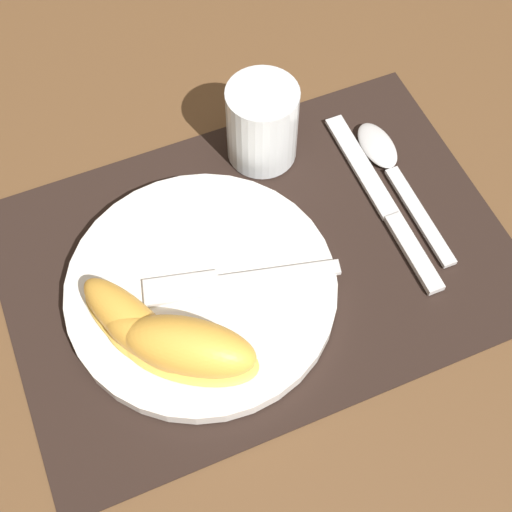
{
  "coord_description": "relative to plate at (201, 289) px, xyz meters",
  "views": [
    {
      "loc": [
        -0.13,
        -0.31,
        0.6
      ],
      "look_at": [
        -0.0,
        -0.01,
        0.02
      ],
      "focal_mm": 50.0,
      "sensor_mm": 36.0,
      "label": 1
    }
  ],
  "objects": [
    {
      "name": "knife",
      "position": [
        0.2,
        0.02,
        -0.01
      ],
      "size": [
        0.02,
        0.23,
        0.01
      ],
      "color": "silver",
      "rests_on": "placemat"
    },
    {
      "name": "ground_plane",
      "position": [
        0.06,
        0.01,
        -0.01
      ],
      "size": [
        3.0,
        3.0,
        0.0
      ],
      "primitive_type": "plane",
      "color": "brown"
    },
    {
      "name": "citrus_wedge_1",
      "position": [
        -0.06,
        -0.05,
        0.02
      ],
      "size": [
        0.1,
        0.1,
        0.04
      ],
      "color": "#F7C656",
      "rests_on": "plate"
    },
    {
      "name": "placemat",
      "position": [
        0.06,
        0.01,
        -0.01
      ],
      "size": [
        0.48,
        0.33,
        0.0
      ],
      "color": "black",
      "rests_on": "ground_plane"
    },
    {
      "name": "citrus_wedge_2",
      "position": [
        -0.03,
        -0.06,
        0.03
      ],
      "size": [
        0.13,
        0.11,
        0.05
      ],
      "color": "#F7C656",
      "rests_on": "plate"
    },
    {
      "name": "spoon",
      "position": [
        0.23,
        0.06,
        -0.0
      ],
      "size": [
        0.03,
        0.19,
        0.01
      ],
      "color": "silver",
      "rests_on": "placemat"
    },
    {
      "name": "fork",
      "position": [
        0.02,
        -0.01,
        0.01
      ],
      "size": [
        0.18,
        0.06,
        0.0
      ],
      "color": "silver",
      "rests_on": "plate"
    },
    {
      "name": "plate",
      "position": [
        0.0,
        0.0,
        0.0
      ],
      "size": [
        0.25,
        0.25,
        0.02
      ],
      "color": "white",
      "rests_on": "placemat"
    },
    {
      "name": "citrus_wedge_0",
      "position": [
        -0.07,
        -0.02,
        0.02
      ],
      "size": [
        0.09,
        0.13,
        0.03
      ],
      "color": "#F7C656",
      "rests_on": "plate"
    },
    {
      "name": "juice_glass",
      "position": [
        0.12,
        0.13,
        0.03
      ],
      "size": [
        0.07,
        0.07,
        0.09
      ],
      "color": "silver",
      "rests_on": "placemat"
    }
  ]
}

